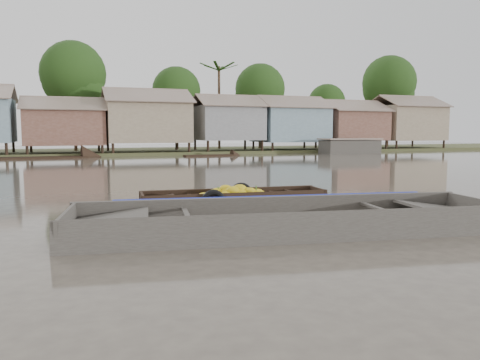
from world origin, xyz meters
name	(u,v)px	position (x,y,z in m)	size (l,w,h in m)	color
ground	(250,220)	(0.00, 0.00, 0.00)	(120.00, 120.00, 0.00)	#4D443B
riverbank	(148,118)	(3.03, 31.86, 3.07)	(120.00, 12.47, 10.22)	#384723
banana_boat	(232,198)	(0.46, 2.49, 0.12)	(5.07, 1.63, 0.72)	black
viewer_boat	(289,227)	(0.33, -1.25, 0.08)	(8.59, 3.48, 0.67)	#3B3532
distant_boats	(253,153)	(9.79, 24.19, 0.27)	(47.92, 14.97, 1.38)	black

